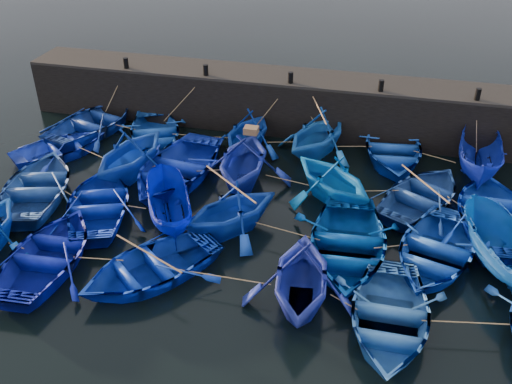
% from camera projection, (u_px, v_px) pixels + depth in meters
% --- Properties ---
extents(ground, '(120.00, 120.00, 0.00)m').
position_uv_depth(ground, '(233.00, 259.00, 19.16)').
color(ground, black).
rests_on(ground, ground).
extents(quay_wall, '(26.00, 2.50, 2.50)m').
position_uv_depth(quay_wall, '(293.00, 103.00, 27.13)').
color(quay_wall, black).
rests_on(quay_wall, ground).
extents(quay_top, '(26.00, 2.50, 0.12)m').
position_uv_depth(quay_top, '(294.00, 77.00, 26.43)').
color(quay_top, black).
rests_on(quay_top, quay_wall).
extents(bollard_0, '(0.24, 0.24, 0.50)m').
position_uv_depth(bollard_0, '(126.00, 63.00, 27.17)').
color(bollard_0, black).
rests_on(bollard_0, quay_top).
extents(bollard_1, '(0.24, 0.24, 0.50)m').
position_uv_depth(bollard_1, '(206.00, 70.00, 26.35)').
color(bollard_1, black).
rests_on(bollard_1, quay_top).
extents(bollard_2, '(0.24, 0.24, 0.50)m').
position_uv_depth(bollard_2, '(291.00, 78.00, 25.53)').
color(bollard_2, black).
rests_on(bollard_2, quay_top).
extents(bollard_3, '(0.24, 0.24, 0.50)m').
position_uv_depth(bollard_3, '(381.00, 86.00, 24.71)').
color(bollard_3, black).
rests_on(bollard_3, quay_top).
extents(bollard_4, '(0.24, 0.24, 0.50)m').
position_uv_depth(bollard_4, '(478.00, 94.00, 23.89)').
color(bollard_4, black).
rests_on(bollard_4, quay_top).
extents(boat_0, '(5.15, 6.14, 1.09)m').
position_uv_depth(boat_0, '(94.00, 122.00, 27.05)').
color(boat_0, navy).
rests_on(boat_0, ground).
extents(boat_1, '(5.19, 5.82, 1.00)m').
position_uv_depth(boat_1, '(154.00, 133.00, 26.14)').
color(boat_1, '#11419E').
rests_on(boat_1, ground).
extents(boat_2, '(3.74, 4.16, 1.94)m').
position_uv_depth(boat_2, '(247.00, 132.00, 25.18)').
color(boat_2, '#0B359C').
rests_on(boat_2, ground).
extents(boat_3, '(4.88, 5.19, 2.18)m').
position_uv_depth(boat_3, '(318.00, 133.00, 24.79)').
color(boat_3, blue).
rests_on(boat_3, ground).
extents(boat_4, '(4.31, 5.60, 1.08)m').
position_uv_depth(boat_4, '(393.00, 149.00, 24.71)').
color(boat_4, '#1140A2').
rests_on(boat_4, ground).
extents(boat_5, '(2.07, 4.75, 1.80)m').
position_uv_depth(boat_5, '(480.00, 158.00, 23.28)').
color(boat_5, '#12259B').
rests_on(boat_5, ground).
extents(boat_6, '(5.01, 5.18, 0.88)m').
position_uv_depth(boat_6, '(61.00, 147.00, 25.07)').
color(boat_6, blue).
rests_on(boat_6, ground).
extents(boat_7, '(4.43, 4.89, 2.24)m').
position_uv_depth(boat_7, '(131.00, 152.00, 23.22)').
color(boat_7, '#0C3497').
rests_on(boat_7, ground).
extents(boat_8, '(4.80, 6.22, 1.19)m').
position_uv_depth(boat_8, '(176.00, 168.00, 23.21)').
color(boat_8, '#0F29C7').
rests_on(boat_8, ground).
extents(boat_9, '(4.11, 4.67, 2.33)m').
position_uv_depth(boat_9, '(244.00, 159.00, 22.64)').
color(boat_9, navy).
rests_on(boat_9, ground).
extents(boat_10, '(5.21, 5.16, 2.08)m').
position_uv_depth(boat_10, '(333.00, 177.00, 21.68)').
color(boat_10, blue).
rests_on(boat_10, ground).
extents(boat_11, '(5.20, 5.75, 0.98)m').
position_uv_depth(boat_11, '(423.00, 195.00, 21.64)').
color(boat_11, navy).
rests_on(boat_11, ground).
extents(boat_12, '(4.14, 5.66, 1.15)m').
position_uv_depth(boat_12, '(495.00, 214.00, 20.40)').
color(boat_12, blue).
rests_on(boat_12, ground).
extents(boat_13, '(5.03, 6.03, 1.08)m').
position_uv_depth(boat_13, '(38.00, 185.00, 22.12)').
color(boat_13, navy).
rests_on(boat_13, ground).
extents(boat_14, '(4.96, 5.76, 1.00)m').
position_uv_depth(boat_14, '(100.00, 203.00, 21.15)').
color(boat_14, '#0622A6').
rests_on(boat_14, ground).
extents(boat_15, '(3.20, 4.21, 1.54)m').
position_uv_depth(boat_15, '(168.00, 207.00, 20.44)').
color(boat_15, '#000F91').
rests_on(boat_15, ground).
extents(boat_16, '(4.94, 4.99, 1.99)m').
position_uv_depth(boat_16, '(231.00, 209.00, 19.93)').
color(boat_16, '#0B33A6').
rests_on(boat_16, ground).
extents(boat_17, '(4.32, 5.75, 1.14)m').
position_uv_depth(boat_17, '(347.00, 244.00, 18.92)').
color(boat_17, navy).
rests_on(boat_17, ground).
extents(boat_18, '(4.80, 5.80, 1.04)m').
position_uv_depth(boat_18, '(435.00, 250.00, 18.72)').
color(boat_18, blue).
rests_on(boat_18, ground).
extents(boat_19, '(3.17, 4.69, 1.70)m').
position_uv_depth(boat_19, '(500.00, 251.00, 18.12)').
color(boat_19, '#09448F').
rests_on(boat_19, ground).
extents(boat_21, '(3.80, 5.11, 1.02)m').
position_uv_depth(boat_21, '(49.00, 254.00, 18.56)').
color(boat_21, '#081590').
rests_on(boat_21, ground).
extents(boat_22, '(5.65, 5.85, 0.99)m').
position_uv_depth(boat_22, '(150.00, 266.00, 18.04)').
color(boat_22, '#0A2EB2').
rests_on(boat_22, ground).
extents(boat_23, '(3.95, 4.44, 2.14)m').
position_uv_depth(boat_23, '(301.00, 276.00, 16.76)').
color(boat_23, navy).
rests_on(boat_23, ground).
extents(boat_24, '(3.50, 4.86, 1.00)m').
position_uv_depth(boat_24, '(389.00, 316.00, 16.15)').
color(boat_24, blue).
rests_on(boat_24, ground).
extents(wooden_crate, '(0.54, 0.43, 0.27)m').
position_uv_depth(wooden_crate, '(251.00, 130.00, 21.89)').
color(wooden_crate, brown).
rests_on(wooden_crate, boat_9).
extents(mooring_ropes, '(17.73, 11.58, 2.10)m').
position_uv_depth(mooring_ropes, '(265.00, 165.00, 22.83)').
color(mooring_ropes, tan).
rests_on(mooring_ropes, ground).
extents(loose_oars, '(10.65, 11.63, 1.26)m').
position_uv_depth(loose_oars, '(289.00, 177.00, 20.68)').
color(loose_oars, '#99724C').
rests_on(loose_oars, ground).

